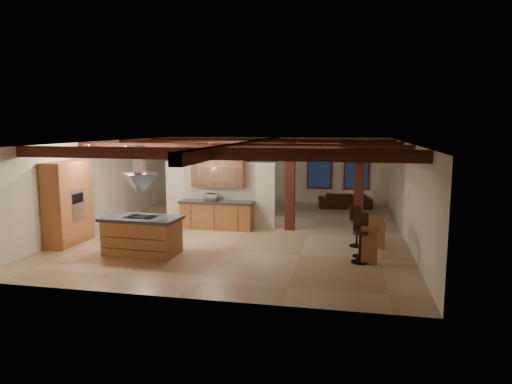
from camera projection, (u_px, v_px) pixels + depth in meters
ground at (245, 231)px, 14.94m from camera, size 12.00×12.00×0.00m
room_walls at (245, 177)px, 14.68m from camera, size 12.00×12.00×12.00m
ceiling_beams at (245, 146)px, 14.54m from camera, size 10.00×12.00×0.28m
timber_posts at (324, 177)px, 14.67m from camera, size 2.50×0.30×2.90m
partition_wall at (220, 195)px, 15.47m from camera, size 3.80×0.18×2.20m
pantry_cabinet at (68, 203)px, 13.18m from camera, size 0.67×1.60×2.40m
back_counter at (217, 215)px, 15.18m from camera, size 2.50×0.66×0.94m
upper_display_cabinet at (218, 173)px, 15.18m from camera, size 1.80×0.36×0.95m
range_hood at (140, 188)px, 12.02m from camera, size 1.10×1.10×1.40m
back_windows at (338, 170)px, 19.92m from camera, size 2.70×0.07×1.70m
framed_art at (242, 164)px, 20.75m from camera, size 0.65×0.05×0.85m
recessed_cans at (145, 145)px, 13.16m from camera, size 3.16×2.46×0.03m
kitchen_island at (142, 235)px, 12.20m from camera, size 2.11×1.20×1.02m
dining_table at (249, 204)px, 18.04m from camera, size 2.18×1.62×0.68m
sofa at (345, 200)px, 19.07m from camera, size 2.26×1.07×0.64m
microwave at (211, 197)px, 15.13m from camera, size 0.48×0.39×0.23m
bar_counter at (374, 233)px, 11.99m from camera, size 0.75×1.81×0.92m
side_table at (358, 202)px, 19.08m from camera, size 0.43×0.43×0.50m
table_lamp at (359, 190)px, 19.01m from camera, size 0.29×0.29×0.34m
bar_stool_a at (360, 238)px, 11.41m from camera, size 0.44×0.44×1.25m
bar_stool_b at (360, 237)px, 11.93m from camera, size 0.37×0.38×1.05m
bar_stool_c at (357, 226)px, 12.97m from camera, size 0.43×0.44×1.14m
dining_chairs at (249, 199)px, 18.00m from camera, size 2.14×2.14×1.11m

